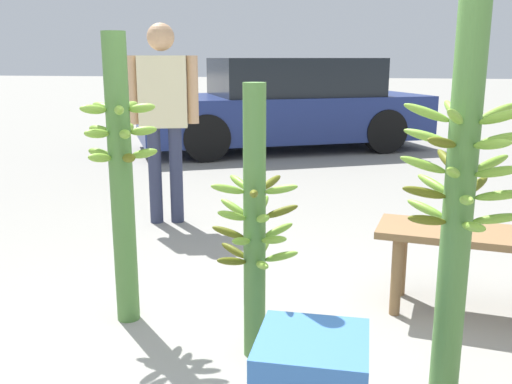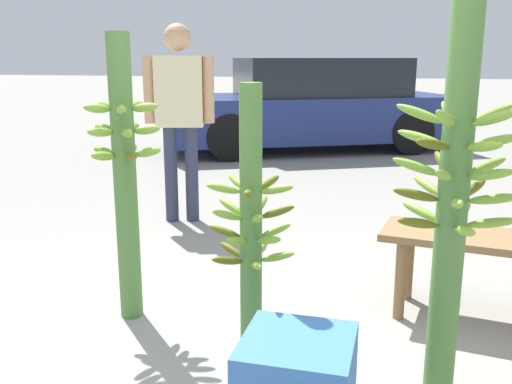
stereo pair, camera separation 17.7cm
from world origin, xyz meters
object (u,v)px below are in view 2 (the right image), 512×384
at_px(banana_stalk_right, 453,198).
at_px(parked_car, 310,106).
at_px(banana_stalk_left, 125,173).
at_px(vendor_person, 179,105).
at_px(banana_stalk_center, 251,225).

xyz_separation_m(banana_stalk_right, parked_car, (-1.66, 6.64, -0.21)).
bearing_deg(banana_stalk_left, vendor_person, 103.46).
bearing_deg(parked_car, banana_stalk_right, 167.34).
bearing_deg(parked_car, vendor_person, 147.90).
xyz_separation_m(banana_stalk_left, banana_stalk_right, (1.62, -0.45, 0.07)).
bearing_deg(banana_stalk_right, banana_stalk_center, 166.73).
height_order(banana_stalk_left, vendor_person, vendor_person).
bearing_deg(banana_stalk_right, parked_car, 104.01).
height_order(banana_stalk_center, vendor_person, vendor_person).
bearing_deg(parked_car, banana_stalk_left, 153.65).
distance_m(banana_stalk_center, parked_car, 6.49).
bearing_deg(vendor_person, banana_stalk_center, 103.04).
xyz_separation_m(banana_stalk_left, parked_car, (-0.03, 6.19, -0.13)).
distance_m(banana_stalk_right, parked_car, 6.85).
bearing_deg(banana_stalk_center, parked_car, 97.06).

